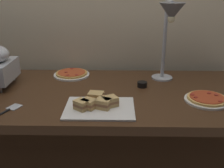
{
  "coord_description": "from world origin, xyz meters",
  "views": [
    {
      "loc": [
        0.12,
        -1.52,
        1.39
      ],
      "look_at": [
        0.09,
        0.0,
        0.81
      ],
      "focal_mm": 43.45,
      "sensor_mm": 36.0,
      "label": 1
    }
  ],
  "objects_px": {
    "pizza_plate_center": "(72,74)",
    "serving_spatula": "(9,110)",
    "heat_lamp": "(170,21)",
    "sauce_cup_near": "(142,84)",
    "pizza_plate_front": "(207,99)",
    "sandwich_platter": "(98,105)"
  },
  "relations": [
    {
      "from": "pizza_plate_center",
      "to": "serving_spatula",
      "type": "height_order",
      "value": "pizza_plate_center"
    },
    {
      "from": "heat_lamp",
      "to": "sauce_cup_near",
      "type": "relative_size",
      "value": 8.54
    },
    {
      "from": "pizza_plate_center",
      "to": "sauce_cup_near",
      "type": "bearing_deg",
      "value": -23.24
    },
    {
      "from": "pizza_plate_front",
      "to": "sandwich_platter",
      "type": "height_order",
      "value": "sandwich_platter"
    },
    {
      "from": "pizza_plate_front",
      "to": "pizza_plate_center",
      "type": "xyz_separation_m",
      "value": [
        -0.82,
        0.42,
        -0.0
      ]
    },
    {
      "from": "sauce_cup_near",
      "to": "serving_spatula",
      "type": "height_order",
      "value": "sauce_cup_near"
    },
    {
      "from": "heat_lamp",
      "to": "sauce_cup_near",
      "type": "xyz_separation_m",
      "value": [
        -0.15,
        -0.02,
        -0.39
      ]
    },
    {
      "from": "heat_lamp",
      "to": "pizza_plate_front",
      "type": "height_order",
      "value": "heat_lamp"
    },
    {
      "from": "sandwich_platter",
      "to": "sauce_cup_near",
      "type": "relative_size",
      "value": 5.89
    },
    {
      "from": "heat_lamp",
      "to": "sandwich_platter",
      "type": "height_order",
      "value": "heat_lamp"
    },
    {
      "from": "heat_lamp",
      "to": "serving_spatula",
      "type": "bearing_deg",
      "value": -156.76
    },
    {
      "from": "sandwich_platter",
      "to": "pizza_plate_center",
      "type": "bearing_deg",
      "value": 113.23
    },
    {
      "from": "heat_lamp",
      "to": "pizza_plate_front",
      "type": "xyz_separation_m",
      "value": [
        0.19,
        -0.23,
        -0.4
      ]
    },
    {
      "from": "sandwich_platter",
      "to": "serving_spatula",
      "type": "distance_m",
      "value": 0.46
    },
    {
      "from": "heat_lamp",
      "to": "sandwich_platter",
      "type": "bearing_deg",
      "value": -140.29
    },
    {
      "from": "heat_lamp",
      "to": "sandwich_platter",
      "type": "xyz_separation_m",
      "value": [
        -0.41,
        -0.34,
        -0.39
      ]
    },
    {
      "from": "sauce_cup_near",
      "to": "serving_spatula",
      "type": "distance_m",
      "value": 0.8
    },
    {
      "from": "pizza_plate_front",
      "to": "sandwich_platter",
      "type": "xyz_separation_m",
      "value": [
        -0.6,
        -0.1,
        0.01
      ]
    },
    {
      "from": "pizza_plate_center",
      "to": "sauce_cup_near",
      "type": "xyz_separation_m",
      "value": [
        0.48,
        -0.21,
        0.01
      ]
    },
    {
      "from": "heat_lamp",
      "to": "pizza_plate_center",
      "type": "height_order",
      "value": "heat_lamp"
    },
    {
      "from": "sandwich_platter",
      "to": "serving_spatula",
      "type": "height_order",
      "value": "sandwich_platter"
    },
    {
      "from": "heat_lamp",
      "to": "pizza_plate_center",
      "type": "bearing_deg",
      "value": 163.72
    }
  ]
}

